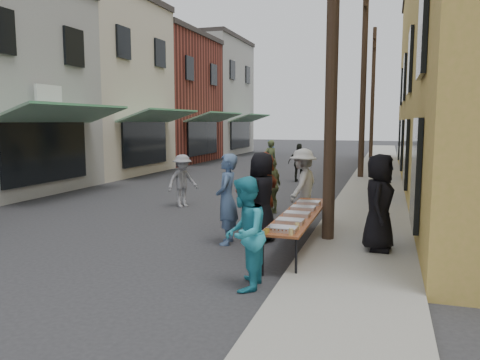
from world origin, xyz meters
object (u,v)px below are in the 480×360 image
Objects in this scene: utility_pole_far at (373,94)px; guest_front_a at (262,197)px; server at (379,202)px; catering_tray_sausage at (282,229)px; guest_front_c at (244,234)px; utility_pole_mid at (363,80)px; serving_table at (300,215)px; utility_pole_near at (333,30)px.

guest_front_a is at bearing -93.36° from utility_pole_far.
server reaches higher than guest_front_a.
guest_front_c is at bearing -113.24° from catering_tray_sausage.
utility_pole_mid is 4.72× the size of server.
utility_pole_far is at bearing 90.00° from utility_pole_mid.
serving_table is 1.65m from catering_tray_sausage.
guest_front_c is at bearing -91.89° from utility_pole_far.
guest_front_a is (-1.42, -24.25, -3.52)m from utility_pole_far.
catering_tray_sausage is at bearing -90.00° from serving_table.
utility_pole_near is at bearing 159.87° from guest_front_c.
utility_pole_near is 4.72× the size of server.
catering_tray_sausage is 0.28× the size of guest_front_c.
utility_pole_mid and utility_pole_far have the same top height.
catering_tray_sausage is 2.31m from server.
serving_table is 2.62m from guest_front_c.
utility_pole_near is at bearing 64.13° from server.
utility_pole_far is 27.51m from guest_front_c.
utility_pole_near is at bearing 53.46° from serving_table.
utility_pole_near is at bearing 111.42° from guest_front_a.
utility_pole_near is 2.25× the size of serving_table.
utility_pole_far is 18.00× the size of catering_tray_sausage.
catering_tray_sausage is 0.25× the size of guest_front_a.
guest_front_c is at bearing -105.45° from utility_pole_near.
guest_front_a reaches higher than serving_table.
utility_pole_far reaches higher than server.
utility_pole_mid is 5.03× the size of guest_front_c.
utility_pole_far is at bearing 88.91° from catering_tray_sausage.
catering_tray_sausage reaches higher than serving_table.
guest_front_c is 0.94× the size of server.
utility_pole_far is 24.54m from guest_front_a.
utility_pole_mid reaches higher than server.
utility_pole_near and utility_pole_far have the same top height.
serving_table is at bearing -91.16° from utility_pole_far.
utility_pole_mid is 18.00× the size of catering_tray_sausage.
utility_pole_far is 24.90m from server.
server is (1.06, -0.64, -3.45)m from utility_pole_near.
utility_pole_near is 4.41m from catering_tray_sausage.
guest_front_c is (-0.90, -27.26, -3.61)m from utility_pole_far.
utility_pole_far is at bearing -171.71° from guest_front_a.
utility_pole_near is 24.00m from utility_pole_far.
catering_tray_sausage is at bearing -91.09° from utility_pole_far.
serving_table is at bearing 90.00° from catering_tray_sausage.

